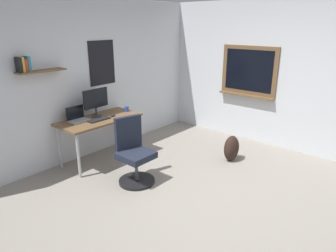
{
  "coord_description": "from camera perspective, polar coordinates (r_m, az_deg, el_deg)",
  "views": [
    {
      "loc": [
        -2.93,
        -1.86,
        2.19
      ],
      "look_at": [
        0.06,
        0.72,
        0.85
      ],
      "focal_mm": 32.49,
      "sensor_mm": 36.0,
      "label": 1
    }
  ],
  "objects": [
    {
      "name": "ground_plane",
      "position": [
        4.11,
        7.26,
        -13.66
      ],
      "size": [
        5.2,
        5.2,
        0.0
      ],
      "primitive_type": "plane",
      "color": "gray",
      "rests_on": "ground"
    },
    {
      "name": "wall_back",
      "position": [
        5.29,
        -15.01,
        8.45
      ],
      "size": [
        5.0,
        0.3,
        2.6
      ],
      "color": "silver",
      "rests_on": "ground"
    },
    {
      "name": "wall_right",
      "position": [
        5.77,
        21.41,
        8.61
      ],
      "size": [
        0.22,
        5.0,
        2.6
      ],
      "color": "silver",
      "rests_on": "ground"
    },
    {
      "name": "desk",
      "position": [
        5.06,
        -12.71,
        0.6
      ],
      "size": [
        1.33,
        0.65,
        0.73
      ],
      "color": "brown",
      "rests_on": "ground"
    },
    {
      "name": "office_chair",
      "position": [
        4.38,
        -6.45,
        -5.41
      ],
      "size": [
        0.52,
        0.54,
        0.95
      ],
      "color": "black",
      "rests_on": "ground"
    },
    {
      "name": "laptop",
      "position": [
        4.99,
        -16.62,
        1.55
      ],
      "size": [
        0.31,
        0.21,
        0.23
      ],
      "color": "#ADAFB5",
      "rests_on": "desk"
    },
    {
      "name": "monitor_primary",
      "position": [
        5.07,
        -13.4,
        4.64
      ],
      "size": [
        0.46,
        0.17,
        0.46
      ],
      "color": "#38383D",
      "rests_on": "desk"
    },
    {
      "name": "keyboard",
      "position": [
        4.94,
        -12.83,
        1.17
      ],
      "size": [
        0.37,
        0.13,
        0.02
      ],
      "primitive_type": "cube",
      "color": "black",
      "rests_on": "desk"
    },
    {
      "name": "computer_mouse",
      "position": [
        5.1,
        -10.33,
        1.97
      ],
      "size": [
        0.1,
        0.06,
        0.03
      ],
      "primitive_type": "ellipsoid",
      "color": "#262628",
      "rests_on": "desk"
    },
    {
      "name": "coffee_mug",
      "position": [
        5.34,
        -7.75,
        3.22
      ],
      "size": [
        0.08,
        0.08,
        0.09
      ],
      "primitive_type": "cylinder",
      "color": "#334CA5",
      "rests_on": "desk"
    },
    {
      "name": "backpack",
      "position": [
        5.17,
        11.81,
        -4.11
      ],
      "size": [
        0.32,
        0.22,
        0.43
      ],
      "primitive_type": "ellipsoid",
      "color": "black",
      "rests_on": "ground"
    }
  ]
}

